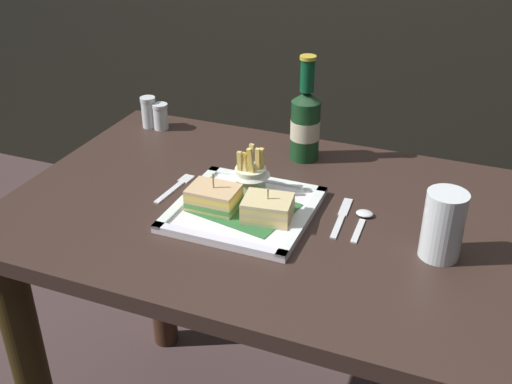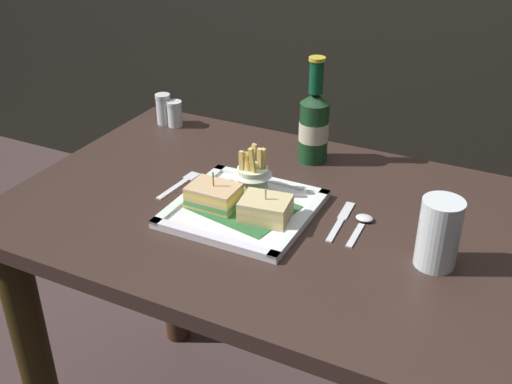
{
  "view_description": "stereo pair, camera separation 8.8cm",
  "coord_description": "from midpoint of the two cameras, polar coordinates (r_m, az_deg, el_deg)",
  "views": [
    {
      "loc": [
        0.38,
        -1.02,
        1.41
      ],
      "look_at": [
        -0.02,
        -0.02,
        0.8
      ],
      "focal_mm": 42.97,
      "sensor_mm": 36.0,
      "label": 1
    },
    {
      "loc": [
        0.46,
        -0.98,
        1.41
      ],
      "look_at": [
        -0.02,
        -0.02,
        0.8
      ],
      "focal_mm": 42.97,
      "sensor_mm": 36.0,
      "label": 2
    }
  ],
  "objects": [
    {
      "name": "square_plate",
      "position": [
        1.24,
        -3.16,
        -1.69
      ],
      "size": [
        0.27,
        0.27,
        0.02
      ],
      "color": "white",
      "rests_on": "dining_table"
    },
    {
      "name": "sandwich_half_right",
      "position": [
        1.19,
        -1.02,
        -1.59
      ],
      "size": [
        0.1,
        0.09,
        0.07
      ],
      "color": "beige",
      "rests_on": "square_plate"
    },
    {
      "name": "fork",
      "position": [
        1.35,
        -9.28,
        0.47
      ],
      "size": [
        0.03,
        0.14,
        0.0
      ],
      "color": "silver",
      "rests_on": "dining_table"
    },
    {
      "name": "fries_cup",
      "position": [
        1.27,
        -2.48,
        1.58
      ],
      "size": [
        0.08,
        0.08,
        0.11
      ],
      "color": "silver",
      "rests_on": "square_plate"
    },
    {
      "name": "salt_shaker",
      "position": [
        1.65,
        -11.46,
        7.11
      ],
      "size": [
        0.04,
        0.04,
        0.08
      ],
      "color": "silver",
      "rests_on": "dining_table"
    },
    {
      "name": "water_glass",
      "position": [
        1.12,
        14.84,
        -3.39
      ],
      "size": [
        0.07,
        0.07,
        0.13
      ],
      "color": "silver",
      "rests_on": "dining_table"
    },
    {
      "name": "pepper_shaker",
      "position": [
        1.64,
        -10.39,
        6.77
      ],
      "size": [
        0.04,
        0.04,
        0.07
      ],
      "color": "silver",
      "rests_on": "dining_table"
    },
    {
      "name": "spoon",
      "position": [
        1.23,
        7.92,
        -2.41
      ],
      "size": [
        0.04,
        0.12,
        0.01
      ],
      "color": "silver",
      "rests_on": "dining_table"
    },
    {
      "name": "dining_table",
      "position": [
        1.36,
        -0.83,
        -7.53
      ],
      "size": [
        1.07,
        0.72,
        0.76
      ],
      "color": "#33231E",
      "rests_on": "ground_plane"
    },
    {
      "name": "beer_bottle",
      "position": [
        1.43,
        2.74,
        6.5
      ],
      "size": [
        0.07,
        0.07,
        0.25
      ],
      "color": "#153D1E",
      "rests_on": "dining_table"
    },
    {
      "name": "knife",
      "position": [
        1.23,
        5.99,
        -2.25
      ],
      "size": [
        0.02,
        0.16,
        0.0
      ],
      "color": "silver",
      "rests_on": "dining_table"
    },
    {
      "name": "sandwich_half_left",
      "position": [
        1.23,
        -5.99,
        -0.55
      ],
      "size": [
        0.1,
        0.07,
        0.08
      ],
      "color": "tan",
      "rests_on": "square_plate"
    }
  ]
}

